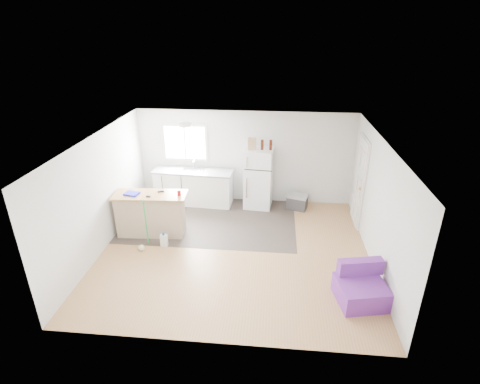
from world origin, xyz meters
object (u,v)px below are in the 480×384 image
(peninsula, at_px, (151,214))
(cooler, at_px, (297,201))
(bottle_right, at_px, (271,145))
(blue_tray, at_px, (132,194))
(bottle_left, at_px, (262,145))
(refrigerator, at_px, (258,178))
(cleaner_jug, at_px, (164,240))
(mop, at_px, (143,240))
(red_cup, at_px, (179,193))
(cardboard_box, at_px, (252,144))
(purple_seat, at_px, (361,288))
(kitchen_cabinets, at_px, (194,186))

(peninsula, xyz_separation_m, cooler, (3.31, 1.56, -0.29))
(bottle_right, bearing_deg, blue_tray, -150.87)
(blue_tray, relative_size, bottle_left, 1.20)
(refrigerator, height_order, cleaner_jug, refrigerator)
(peninsula, bearing_deg, mop, -92.02)
(cooler, distance_m, red_cup, 3.17)
(cardboard_box, bearing_deg, blue_tray, -147.12)
(cardboard_box, bearing_deg, peninsula, -143.82)
(peninsula, height_order, bottle_right, bottle_right)
(mop, relative_size, blue_tray, 4.01)
(refrigerator, relative_size, cardboard_box, 5.14)
(refrigerator, height_order, red_cup, refrigerator)
(mop, bearing_deg, purple_seat, -35.42)
(cleaner_jug, bearing_deg, cooler, 34.86)
(cleaner_jug, distance_m, bottle_right, 3.38)
(cooler, relative_size, mop, 0.49)
(cleaner_jug, bearing_deg, peninsula, 128.88)
(red_cup, bearing_deg, peninsula, -179.88)
(kitchen_cabinets, relative_size, bottle_left, 8.32)
(mop, relative_size, bottle_right, 4.81)
(red_cup, bearing_deg, blue_tray, -177.16)
(cleaner_jug, xyz_separation_m, bottle_left, (1.96, 2.08, 1.53))
(mop, distance_m, blue_tray, 1.05)
(purple_seat, height_order, mop, mop)
(refrigerator, height_order, blue_tray, refrigerator)
(mop, distance_m, cardboard_box, 3.40)
(peninsula, height_order, cooler, peninsula)
(blue_tray, bearing_deg, red_cup, 2.84)
(refrigerator, bearing_deg, bottle_left, -26.15)
(refrigerator, xyz_separation_m, blue_tray, (-2.66, -1.68, 0.22))
(purple_seat, bearing_deg, blue_tray, 147.18)
(kitchen_cabinets, bearing_deg, cardboard_box, 0.40)
(peninsula, distance_m, mop, 0.73)
(purple_seat, relative_size, blue_tray, 3.07)
(cooler, height_order, cleaner_jug, cooler)
(peninsula, height_order, purple_seat, peninsula)
(cooler, bearing_deg, peninsula, -137.12)
(purple_seat, distance_m, cardboard_box, 4.25)
(peninsula, bearing_deg, bottle_left, 29.98)
(peninsula, bearing_deg, cooler, 21.58)
(blue_tray, xyz_separation_m, bottle_right, (2.94, 1.64, 0.67))
(cooler, xyz_separation_m, cleaner_jug, (-2.89, -2.06, -0.06))
(refrigerator, bearing_deg, purple_seat, -55.34)
(kitchen_cabinets, bearing_deg, purple_seat, -40.04)
(purple_seat, bearing_deg, bottle_left, 106.99)
(purple_seat, height_order, cleaner_jug, purple_seat)
(kitchen_cabinets, distance_m, purple_seat, 5.03)
(blue_tray, bearing_deg, refrigerator, 32.22)
(blue_tray, bearing_deg, purple_seat, -21.14)
(cleaner_jug, relative_size, red_cup, 2.67)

